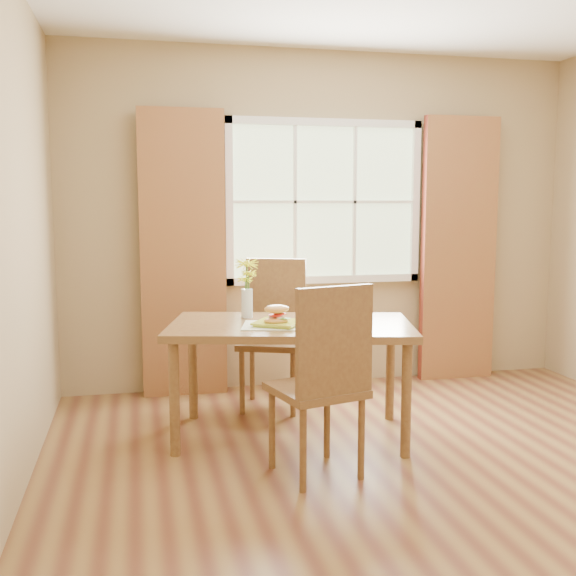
% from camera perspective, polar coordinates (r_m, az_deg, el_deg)
% --- Properties ---
extents(room, '(4.24, 3.84, 2.74)m').
position_cam_1_polar(room, '(3.74, 10.94, 4.86)').
color(room, brown).
rests_on(room, ground).
extents(window, '(1.62, 0.06, 1.32)m').
position_cam_1_polar(window, '(5.50, 3.11, 7.29)').
color(window, '#AFC796').
rests_on(window, room).
extents(curtain_left, '(0.65, 0.08, 2.20)m').
position_cam_1_polar(curtain_left, '(5.23, -8.87, 2.82)').
color(curtain_left, maroon).
rests_on(curtain_left, room).
extents(curtain_right, '(0.65, 0.08, 2.20)m').
position_cam_1_polar(curtain_right, '(5.85, 14.24, 3.15)').
color(curtain_right, maroon).
rests_on(curtain_right, room).
extents(dining_table, '(1.68, 1.19, 0.74)m').
position_cam_1_polar(dining_table, '(4.27, 0.23, -4.00)').
color(dining_table, brown).
rests_on(dining_table, room).
extents(chair_near, '(0.55, 0.55, 1.07)m').
position_cam_1_polar(chair_near, '(3.63, 3.14, -7.29)').
color(chair_near, brown).
rests_on(chair_near, room).
extents(chair_far, '(0.58, 0.58, 1.08)m').
position_cam_1_polar(chair_far, '(4.97, -1.21, -3.21)').
color(chair_far, brown).
rests_on(chair_far, room).
extents(placemat, '(0.52, 0.43, 0.01)m').
position_cam_1_polar(placemat, '(4.16, -0.73, -3.20)').
color(placemat, beige).
rests_on(placemat, dining_table).
extents(plate, '(0.36, 0.36, 0.01)m').
position_cam_1_polar(plate, '(4.16, -0.85, -3.06)').
color(plate, '#BBCB32').
rests_on(plate, placemat).
extents(croissant_sandwich, '(0.17, 0.13, 0.12)m').
position_cam_1_polar(croissant_sandwich, '(4.12, -0.97, -2.26)').
color(croissant_sandwich, '#F8C354').
rests_on(croissant_sandwich, plate).
extents(water_glass, '(0.08, 0.08, 0.12)m').
position_cam_1_polar(water_glass, '(4.19, 4.03, -2.40)').
color(water_glass, silver).
rests_on(water_glass, dining_table).
extents(flower_vase, '(0.16, 0.16, 0.39)m').
position_cam_1_polar(flower_vase, '(4.45, -3.50, 0.48)').
color(flower_vase, silver).
rests_on(flower_vase, dining_table).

